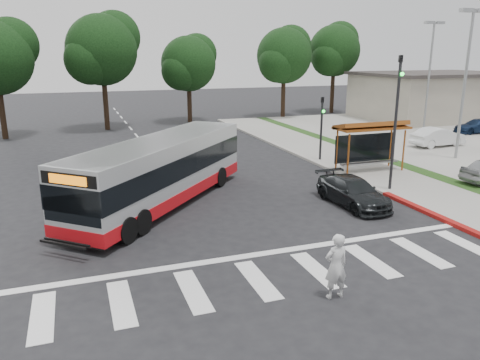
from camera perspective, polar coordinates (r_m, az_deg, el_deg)
name	(u,v)px	position (r m, az deg, el deg)	size (l,w,h in m)	color
ground	(211,224)	(18.70, -3.55, -5.42)	(140.00, 140.00, 0.00)	black
sidewalk_east	(343,160)	(30.14, 12.49, 2.37)	(4.00, 40.00, 0.12)	gray
curb_east	(315,162)	(29.14, 9.15, 2.13)	(0.30, 40.00, 0.15)	#9E9991
curb_east_red	(430,213)	(21.28, 22.12, -3.75)	(0.32, 6.00, 0.15)	maroon
parking_lot	(468,143)	(39.18, 26.02, 4.09)	(18.00, 36.00, 0.10)	gray
commercial_building	(433,97)	(52.32, 22.43, 9.31)	(14.00, 10.00, 4.40)	#AAA18E
building_roof_cap	(435,74)	(52.18, 22.69, 11.87)	(14.60, 10.60, 0.30)	#383330
crosswalk_ladder	(258,280)	(14.37, 2.15, -12.05)	(18.00, 2.60, 0.01)	silver
bus_shelter	(370,131)	(27.25, 15.62, 5.73)	(4.20, 1.60, 2.86)	#8F4717
traffic_signal_ne_tall	(396,112)	(23.46, 18.52, 7.83)	(0.18, 0.37, 6.50)	black
traffic_signal_ne_short	(322,122)	(29.42, 9.92, 6.99)	(0.18, 0.37, 4.00)	black
lot_light_front	(467,64)	(32.27, 25.94, 12.55)	(1.90, 0.35, 9.01)	gray
lot_light_mid	(431,61)	(43.67, 22.21, 13.27)	(1.90, 0.35, 9.01)	gray
tree_ne_a	(285,55)	(49.51, 5.45, 14.96)	(6.16, 5.74, 9.30)	black
tree_ne_b	(335,50)	(54.55, 11.47, 15.31)	(6.16, 5.74, 10.02)	black
tree_north_a	(103,49)	(43.00, -16.41, 15.10)	(6.60, 6.15, 10.17)	black
tree_north_b	(189,63)	(46.20, -6.24, 14.01)	(5.72, 5.33, 8.43)	black
transit_bus	(162,173)	(20.95, -9.53, 0.90)	(2.48, 11.43, 2.95)	#B5B7BA
pedestrian	(336,266)	(13.29, 11.62, -10.25)	(0.69, 0.45, 1.89)	silver
dark_sedan	(353,192)	(21.41, 13.60, -1.40)	(1.72, 4.24, 1.23)	black
parked_car_1	(438,137)	(36.48, 22.98, 4.86)	(1.42, 4.08, 1.34)	silver
parked_car_3	(478,126)	(44.01, 27.00, 5.88)	(1.63, 4.00, 1.16)	#122342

